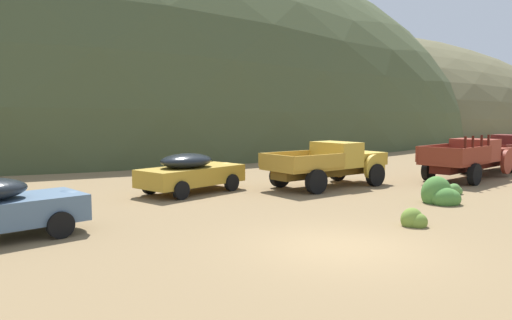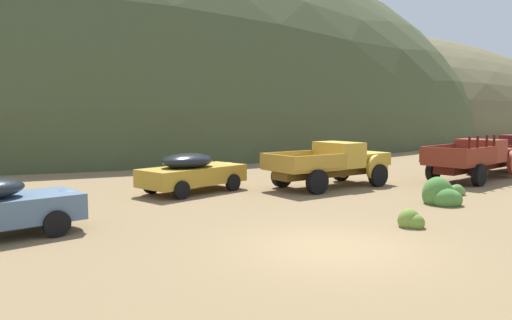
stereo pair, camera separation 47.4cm
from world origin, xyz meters
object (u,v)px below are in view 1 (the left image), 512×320
(truck_rust_red, at_px, (472,157))
(truck_oxblood, at_px, (511,150))
(car_mustard, at_px, (194,172))
(truck_faded_yellow, at_px, (335,163))

(truck_rust_red, distance_m, truck_oxblood, 6.03)
(car_mustard, height_order, truck_rust_red, truck_rust_red)
(truck_oxblood, bearing_deg, truck_faded_yellow, 172.04)
(truck_faded_yellow, bearing_deg, car_mustard, 159.60)
(car_mustard, relative_size, truck_oxblood, 0.80)
(truck_faded_yellow, bearing_deg, truck_oxblood, -5.23)
(truck_faded_yellow, relative_size, truck_rust_red, 0.89)
(car_mustard, xyz_separation_m, truck_oxblood, (19.00, -1.61, 0.19))
(car_mustard, height_order, truck_faded_yellow, truck_faded_yellow)
(car_mustard, bearing_deg, truck_rust_red, -31.01)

